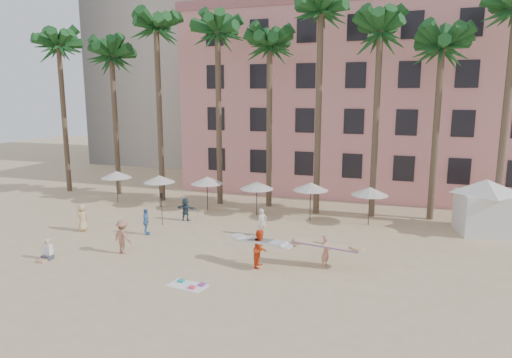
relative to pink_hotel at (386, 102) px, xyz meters
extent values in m
plane|color=#D1B789|center=(-7.00, -26.00, -8.00)|extent=(120.00, 120.00, 0.00)
cube|color=pink|center=(0.00, 0.00, 0.00)|extent=(35.00, 14.00, 16.00)
cylinder|color=brown|center=(-27.00, -11.00, -1.50)|extent=(0.44, 0.44, 13.00)
cylinder|color=brown|center=(-22.00, -10.50, -2.00)|extent=(0.44, 0.44, 12.00)
cylinder|color=brown|center=(-17.00, -11.50, -1.00)|extent=(0.44, 0.44, 14.00)
cylinder|color=brown|center=(-12.00, -11.00, -1.25)|extent=(0.44, 0.44, 13.50)
cylinder|color=brown|center=(-8.00, -10.50, -1.75)|extent=(0.44, 0.44, 12.50)
cylinder|color=brown|center=(-4.00, -11.50, -0.75)|extent=(0.44, 0.44, 14.50)
cylinder|color=brown|center=(0.00, -11.00, -1.50)|extent=(0.44, 0.44, 13.00)
cylinder|color=brown|center=(4.00, -10.50, -2.00)|extent=(0.44, 0.44, 12.00)
cylinder|color=brown|center=(8.00, -11.50, -1.00)|extent=(0.44, 0.44, 14.00)
cylinder|color=#332B23|center=(-20.00, -13.50, -6.75)|extent=(0.07, 0.07, 2.50)
cone|color=beige|center=(-20.00, -13.50, -5.65)|extent=(2.50, 2.50, 0.55)
cylinder|color=#332B23|center=(-16.00, -13.60, -6.80)|extent=(0.07, 0.07, 2.40)
cone|color=beige|center=(-16.00, -13.60, -5.75)|extent=(2.50, 2.50, 0.55)
cylinder|color=#332B23|center=(-12.00, -13.40, -6.75)|extent=(0.07, 0.07, 2.50)
cone|color=beige|center=(-12.00, -13.40, -5.65)|extent=(2.50, 2.50, 0.55)
cylinder|color=#332B23|center=(-8.00, -13.50, -6.80)|extent=(0.07, 0.07, 2.40)
cone|color=beige|center=(-8.00, -13.50, -5.75)|extent=(2.50, 2.50, 0.55)
cylinder|color=#332B23|center=(-4.00, -13.60, -6.70)|extent=(0.07, 0.07, 2.60)
cone|color=beige|center=(-4.00, -13.60, -5.55)|extent=(2.50, 2.50, 0.55)
cylinder|color=#332B23|center=(0.00, -13.40, -6.75)|extent=(0.07, 0.07, 2.50)
cone|color=beige|center=(0.00, -13.40, -5.65)|extent=(2.50, 2.50, 0.55)
cube|color=silver|center=(7.08, -12.87, -6.70)|extent=(3.50, 3.50, 2.60)
cone|color=silver|center=(7.08, -12.87, -4.95)|extent=(5.25, 5.25, 0.90)
cube|color=white|center=(-7.03, -26.36, -7.99)|extent=(1.92, 1.24, 0.02)
cube|color=teal|center=(-7.50, -26.09, -7.93)|extent=(0.33, 0.29, 0.10)
cube|color=#FF466C|center=(-6.66, -26.61, -7.92)|extent=(0.31, 0.26, 0.12)
cube|color=purple|center=(-6.39, -26.15, -7.94)|extent=(0.30, 0.33, 0.08)
imported|color=tan|center=(-1.38, -21.96, -7.15)|extent=(0.57, 0.71, 1.70)
cube|color=#D5B185|center=(-1.38, -21.96, -6.81)|extent=(3.29, 0.97, 0.38)
imported|color=#FF4D1A|center=(-4.59, -22.97, -7.02)|extent=(0.79, 0.99, 1.96)
cube|color=silver|center=(-4.59, -22.97, -6.63)|extent=(2.96, 1.44, 0.30)
imported|color=#5691CA|center=(-13.11, -20.17, -7.16)|extent=(0.78, 1.07, 1.69)
imported|color=#344B5B|center=(-12.27, -16.45, -7.19)|extent=(1.51, 0.50, 1.62)
imported|color=silver|center=(-6.11, -18.01, -7.13)|extent=(0.73, 0.75, 1.74)
imported|color=#A67058|center=(-12.47, -23.56, -7.05)|extent=(1.37, 0.99, 1.90)
imported|color=#D6B278|center=(-17.46, -20.83, -7.10)|extent=(0.69, 0.95, 1.80)
cylinder|color=black|center=(-13.23, -18.02, -6.95)|extent=(0.04, 0.04, 2.10)
cube|color=black|center=(-13.23, -18.02, -5.95)|extent=(0.18, 0.03, 0.35)
cube|color=#3F3F4C|center=(-15.76, -25.74, -7.87)|extent=(0.49, 0.46, 0.26)
cube|color=tan|center=(-15.76, -26.12, -7.93)|extent=(0.43, 0.49, 0.13)
cube|color=white|center=(-15.76, -25.69, -7.46)|extent=(0.48, 0.28, 0.60)
sphere|color=tan|center=(-15.76, -25.69, -7.02)|extent=(0.26, 0.26, 0.26)
camera|label=1|loc=(2.43, -44.19, 0.82)|focal=32.00mm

